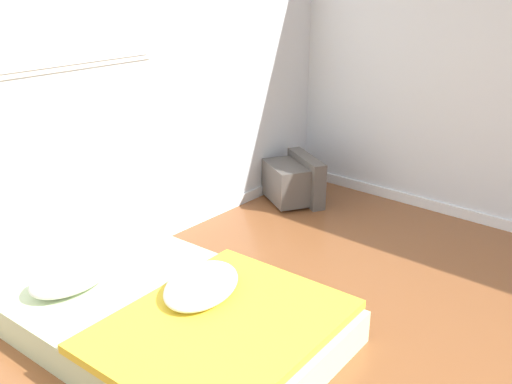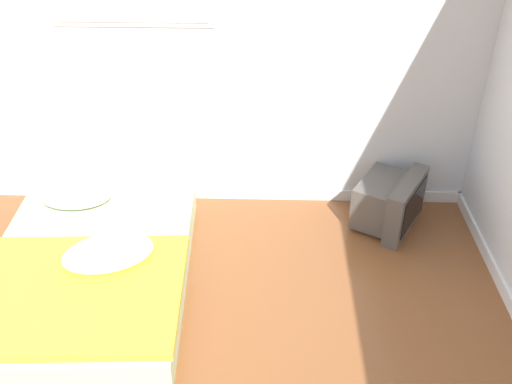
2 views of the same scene
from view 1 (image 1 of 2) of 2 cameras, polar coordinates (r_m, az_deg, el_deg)
The scene contains 3 objects.
wall_back at distance 3.62m, azimuth -22.73°, elevation 9.15°, with size 8.15×0.08×2.60m.
mattress_bed at distance 3.31m, azimuth -7.73°, elevation -12.50°, with size 1.35×1.81×0.34m.
crt_tv at distance 5.09m, azimuth 3.81°, elevation 1.14°, with size 0.60×0.65×0.41m.
Camera 1 is at (-1.59, -0.51, 1.98)m, focal length 40.00 mm.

